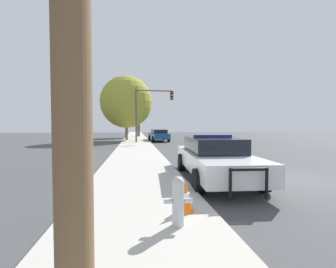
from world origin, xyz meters
TOP-DOWN VIEW (x-y plane):
  - ground_plane at (0.00, 0.00)m, footprint 110.00×110.00m
  - sidewalk_left at (-5.10, 0.00)m, footprint 3.00×110.00m
  - police_car at (-2.50, 0.42)m, footprint 2.31×5.34m
  - fire_hydrant at (-4.46, -3.25)m, footprint 0.49×0.21m
  - traffic_light at (-3.57, 16.07)m, footprint 3.89×0.35m
  - car_background_midblock at (-2.45, 19.12)m, footprint 2.24×4.73m
  - tree_sidewalk_mid at (-6.20, 20.31)m, footprint 6.15×6.15m
  - tree_sidewalk_far at (-4.63, 29.06)m, footprint 3.93×3.93m
  - traffic_cone at (-4.21, -2.66)m, footprint 0.35×0.35m

SIDE VIEW (x-z plane):
  - ground_plane at x=0.00m, z-range 0.00..0.00m
  - sidewalk_left at x=-5.10m, z-range 0.00..0.13m
  - traffic_cone at x=-4.21m, z-range 0.13..0.74m
  - fire_hydrant at x=-4.46m, z-range 0.16..1.00m
  - car_background_midblock at x=-2.45m, z-range 0.05..1.43m
  - police_car at x=-2.50m, z-range 0.00..1.51m
  - traffic_light at x=-3.57m, z-range 1.24..6.66m
  - tree_sidewalk_mid at x=-6.20m, z-range 0.84..8.43m
  - tree_sidewalk_far at x=-4.63m, z-range 1.64..8.68m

